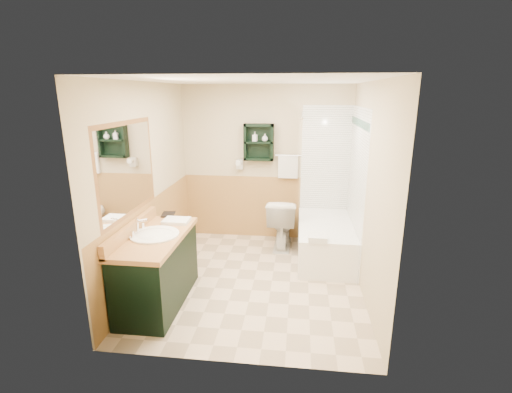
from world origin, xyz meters
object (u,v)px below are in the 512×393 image
Objects in this scene: hair_dryer at (240,164)px; bathtub at (326,240)px; vanity at (157,269)px; soap_bottle_a at (255,139)px; vanity_book at (161,207)px; toilet at (282,223)px; soap_bottle_b at (265,138)px; wall_shelf at (259,142)px.

bathtub is at bearing -25.40° from hair_dryer.
soap_bottle_a is (0.84, 2.03, 1.20)m from vanity.
hair_dryer is 1.14× the size of vanity_book.
bathtub is at bearing -28.95° from soap_bottle_a.
vanity_book is 1.83m from soap_bottle_a.
bathtub is 2.32m from vanity_book.
vanity_book is at bearing -159.65° from bathtub.
soap_bottle_b reaches higher than toilet.
soap_bottle_b reaches higher than vanity_book.
soap_bottle_b is (0.15, 0.00, 0.01)m from soap_bottle_a.
soap_bottle_a is at bearing 43.41° from vanity_book.
wall_shelf is at bearing 4.94° from soap_bottle_a.
vanity_book is 1.82× the size of soap_bottle_b.
hair_dryer is 0.57m from soap_bottle_b.
wall_shelf is at bearing 41.96° from vanity_book.
hair_dryer is at bearing 175.65° from soap_bottle_b.
vanity is 0.85m from vanity_book.
bathtub is (1.33, -0.63, -0.94)m from hair_dryer.
hair_dryer is at bearing 175.24° from wall_shelf.
wall_shelf reaches higher than soap_bottle_b.
wall_shelf is 0.11m from soap_bottle_b.
wall_shelf is 4.74× the size of soap_bottle_b.
vanity is 2.40m from bathtub.
toilet is 1.30m from soap_bottle_b.
bathtub is at bearing 36.72° from vanity.
hair_dryer is at bearing 172.94° from soap_bottle_a.
soap_bottle_b is at bearing 39.46° from vanity_book.
vanity is 2.17m from toilet.
hair_dryer is 1.62m from vanity_book.
vanity is at bearing -143.28° from bathtub.
wall_shelf is at bearing 66.27° from vanity.
hair_dryer is 0.16× the size of bathtub.
toilet is at bearing 153.48° from bathtub.
vanity_book is (-0.17, 0.66, 0.51)m from vanity.
soap_bottle_b is at bearing -3.02° from wall_shelf.
vanity_book is 1.93m from soap_bottle_b.
wall_shelf is 0.08m from soap_bottle_a.
soap_bottle_a is (-0.45, 0.28, 1.22)m from toilet.
toilet is (1.28, 1.75, -0.03)m from vanity.
vanity is at bearing -86.39° from vanity_book.
soap_bottle_a is at bearing -175.06° from wall_shelf.
soap_bottle_b is at bearing -42.34° from toilet.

